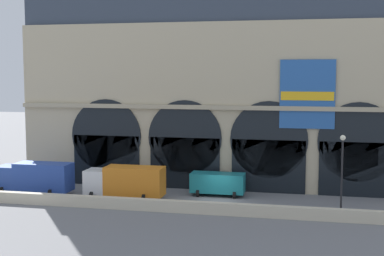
{
  "coord_description": "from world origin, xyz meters",
  "views": [
    {
      "loc": [
        8.1,
        -47.93,
        11.86
      ],
      "look_at": [
        -3.51,
        5.0,
        6.3
      ],
      "focal_mm": 50.22,
      "sensor_mm": 36.0,
      "label": 1
    }
  ],
  "objects_px": {
    "box_truck_west": "(35,177)",
    "box_truck_midwest": "(126,181)",
    "van_center": "(218,183)",
    "street_lamp_quayside": "(342,166)"
  },
  "relations": [
    {
      "from": "box_truck_west",
      "to": "box_truck_midwest",
      "type": "xyz_separation_m",
      "value": [
        9.36,
        -0.11,
        0.0
      ]
    },
    {
      "from": "box_truck_west",
      "to": "van_center",
      "type": "distance_m",
      "value": 17.89
    },
    {
      "from": "box_truck_midwest",
      "to": "van_center",
      "type": "bearing_deg",
      "value": 22.0
    },
    {
      "from": "box_truck_west",
      "to": "van_center",
      "type": "bearing_deg",
      "value": 10.35
    },
    {
      "from": "van_center",
      "to": "street_lamp_quayside",
      "type": "relative_size",
      "value": 0.75
    },
    {
      "from": "van_center",
      "to": "street_lamp_quayside",
      "type": "xyz_separation_m",
      "value": [
        11.22,
        -6.14,
        3.17
      ]
    },
    {
      "from": "van_center",
      "to": "box_truck_west",
      "type": "bearing_deg",
      "value": -169.65
    },
    {
      "from": "box_truck_midwest",
      "to": "van_center",
      "type": "xyz_separation_m",
      "value": [
        8.23,
        3.33,
        -0.45
      ]
    },
    {
      "from": "box_truck_west",
      "to": "street_lamp_quayside",
      "type": "distance_m",
      "value": 29.08
    },
    {
      "from": "van_center",
      "to": "street_lamp_quayside",
      "type": "distance_m",
      "value": 13.17
    }
  ]
}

